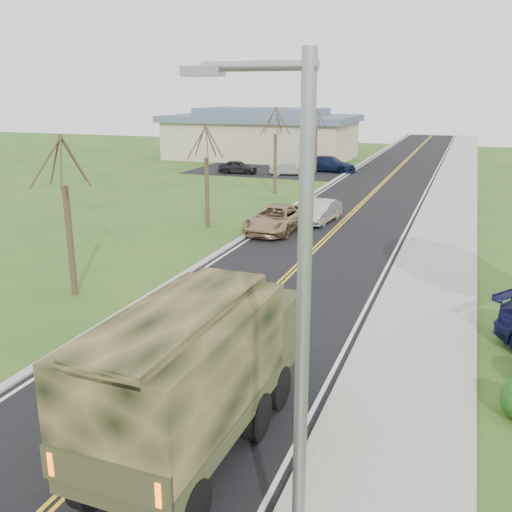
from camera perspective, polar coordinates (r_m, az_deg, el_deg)
The scene contains 16 objects.
road at distance 47.97m, azimuth 12.24°, elevation 6.81°, with size 8.00×120.00×0.01m, color black.
curb_right at distance 47.55m, azimuth 17.21°, elevation 6.44°, with size 0.30×120.00×0.12m, color #9E998E.
sidewalk_right at distance 47.49m, azimuth 19.33°, elevation 6.23°, with size 3.20×120.00×0.10m, color #9E998E.
curb_left at distance 48.72m, azimuth 7.38°, elevation 7.24°, with size 0.30×120.00×0.10m, color #9E998E.
street_light at distance 7.34m, azimuth 3.91°, elevation -8.81°, with size 1.65×0.22×8.00m.
bare_tree_a at distance 22.33m, azimuth -18.22°, elevation 2.69°, with size 1.93×2.26×6.08m.
bare_tree_b at distance 32.40m, azimuth -4.94°, elevation 7.17°, with size 1.83×2.14×5.73m.
bare_tree_c at distance 43.40m, azimuth 1.92°, elevation 9.90°, with size 2.04×2.39×6.42m.
bare_tree_d at distance 54.88m, azimuth 6.01°, elevation 10.91°, with size 1.88×2.20×5.91m.
commercial_building at distance 67.02m, azimuth 0.63°, elevation 12.06°, with size 25.50×21.50×5.65m.
military_truck at distance 12.24m, azimuth -5.98°, elevation -10.78°, with size 2.57×7.03×3.48m.
suv_champagne at distance 31.57m, azimuth 2.01°, elevation 3.74°, with size 2.39×5.19×1.44m, color #9E7E59.
sedan_silver at distance 34.06m, azimuth 6.45°, elevation 4.47°, with size 1.40×4.02×1.33m, color #AFAFB4.
lot_car_dark at distance 54.32m, azimuth -1.82°, elevation 8.89°, with size 1.47×3.66×1.25m, color black.
lot_car_silver at distance 53.36m, azimuth 3.34°, elevation 8.71°, with size 1.26×3.61×1.19m, color #A9A8AD.
lot_car_navy at distance 56.05m, azimuth 7.38°, elevation 9.11°, with size 2.08×5.12×1.48m, color #0E1833.
Camera 1 is at (6.76, -6.89, 7.53)m, focal length 40.00 mm.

